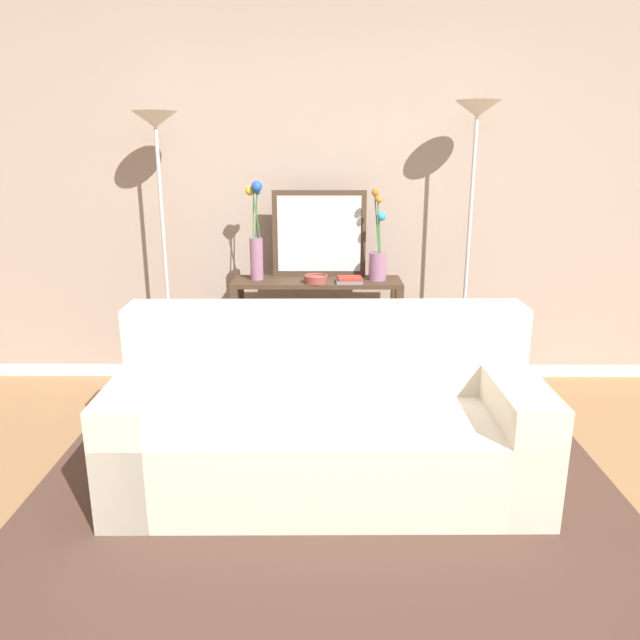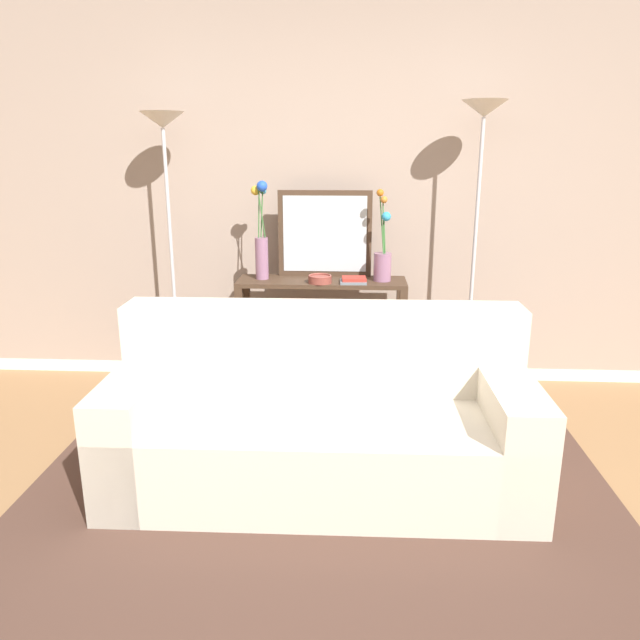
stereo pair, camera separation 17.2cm
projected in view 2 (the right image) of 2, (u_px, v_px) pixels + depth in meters
The scene contains 13 objects.
ground_plane at pixel (330, 583), 2.42m from camera, with size 16.00×16.00×0.02m, color #9E754C.
back_wall at pixel (344, 165), 4.20m from camera, with size 12.00×0.15×3.09m.
area_rug at pixel (319, 496), 2.99m from camera, with size 2.93×2.01×0.01m.
couch at pixel (321, 424), 3.05m from camera, with size 2.07×0.86×0.88m.
console_table at pixel (322, 318), 4.11m from camera, with size 1.12×0.32×0.81m.
floor_lamp_left at pixel (166, 177), 3.89m from camera, with size 0.28×0.28×1.88m.
floor_lamp_right at pixel (480, 170), 3.77m from camera, with size 0.28×0.28×1.94m.
wall_mirror at pixel (325, 234), 4.08m from camera, with size 0.63×0.02×0.58m.
vase_tall_flowers at pixel (261, 241), 4.00m from camera, with size 0.12×0.11×0.65m.
vase_short_flowers at pixel (383, 258), 3.97m from camera, with size 0.12×0.12×0.60m.
fruit_bowl at pixel (320, 279), 3.94m from camera, with size 0.15×0.15×0.05m.
book_stack at pixel (354, 280), 3.95m from camera, with size 0.18×0.15×0.04m.
book_row_under_console at pixel (291, 384), 4.26m from camera, with size 0.47×0.18×0.13m.
Camera 2 is at (0.08, -2.03, 1.67)m, focal length 34.03 mm.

